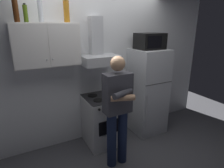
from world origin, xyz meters
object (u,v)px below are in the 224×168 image
object	(u,v)px
upper_cabinet	(46,45)
person_standing	(118,109)
stove_oven	(103,120)
range_hood	(98,52)
bottle_vodka_clear	(40,11)
microwave	(150,41)
bottle_liquor_amber	(66,11)
refrigerator	(148,91)
bottle_rum_dark	(16,11)
bottle_olive_oil	(25,13)

from	to	relation	value
upper_cabinet	person_standing	size ratio (longest dim) A/B	0.55
person_standing	stove_oven	bearing A→B (deg)	85.28
range_hood	person_standing	world-z (taller)	range_hood
person_standing	bottle_vodka_clear	world-z (taller)	bottle_vodka_clear
range_hood	microwave	distance (m)	0.97
person_standing	bottle_vodka_clear	bearing A→B (deg)	137.73
microwave	bottle_liquor_amber	world-z (taller)	bottle_liquor_amber
refrigerator	bottle_vodka_clear	bearing A→B (deg)	176.60
range_hood	refrigerator	size ratio (longest dim) A/B	0.47
range_hood	bottle_rum_dark	bearing A→B (deg)	-178.79
person_standing	bottle_olive_oil	distance (m)	1.76
upper_cabinet	bottle_rum_dark	distance (m)	0.55
refrigerator	bottle_olive_oil	world-z (taller)	bottle_olive_oil
upper_cabinet	range_hood	world-z (taller)	range_hood
stove_oven	refrigerator	xyz separation A→B (m)	(0.95, 0.00, 0.37)
microwave	bottle_olive_oil	distance (m)	2.01
microwave	bottle_vodka_clear	xyz separation A→B (m)	(-1.78, 0.09, 0.45)
upper_cabinet	bottle_vodka_clear	size ratio (longest dim) A/B	3.04
stove_oven	range_hood	size ratio (longest dim) A/B	1.17
person_standing	refrigerator	bearing A→B (deg)	31.23
range_hood	bottle_rum_dark	world-z (taller)	bottle_rum_dark
range_hood	bottle_vodka_clear	distance (m)	1.02
bottle_rum_dark	bottle_vodka_clear	xyz separation A→B (m)	(0.29, 0.00, 0.01)
bottle_rum_dark	bottle_vodka_clear	bearing A→B (deg)	0.80
bottle_rum_dark	bottle_olive_oil	size ratio (longest dim) A/B	1.21
upper_cabinet	refrigerator	xyz separation A→B (m)	(1.75, -0.12, -0.95)
bottle_liquor_amber	bottle_olive_oil	world-z (taller)	bottle_liquor_amber
range_hood	person_standing	size ratio (longest dim) A/B	0.46
upper_cabinet	bottle_vodka_clear	bearing A→B (deg)	-151.28
microwave	person_standing	world-z (taller)	microwave
stove_oven	microwave	size ratio (longest dim) A/B	1.82
range_hood	refrigerator	bearing A→B (deg)	-7.55
range_hood	upper_cabinet	bearing A→B (deg)	-179.91
refrigerator	bottle_liquor_amber	size ratio (longest dim) A/B	5.05
bottle_liquor_amber	bottle_vodka_clear	distance (m)	0.36
person_standing	bottle_olive_oil	xyz separation A→B (m)	(-0.96, 0.77, 1.26)
bottle_rum_dark	microwave	bearing A→B (deg)	-2.30
refrigerator	microwave	world-z (taller)	microwave
microwave	bottle_rum_dark	size ratio (longest dim) A/B	1.68
bottle_rum_dark	bottle_olive_oil	xyz separation A→B (m)	(0.11, 0.06, -0.03)
microwave	bottle_olive_oil	size ratio (longest dim) A/B	2.04
refrigerator	person_standing	distance (m)	1.17
bottle_liquor_amber	range_hood	bearing A→B (deg)	-2.43
bottle_liquor_amber	bottle_olive_oil	bearing A→B (deg)	178.44
bottle_olive_oil	bottle_rum_dark	bearing A→B (deg)	-152.60
stove_oven	microwave	xyz separation A→B (m)	(0.95, 0.02, 1.31)
bottle_liquor_amber	bottle_olive_oil	distance (m)	0.54
upper_cabinet	bottle_olive_oil	size ratio (longest dim) A/B	3.82
upper_cabinet	bottle_rum_dark	world-z (taller)	bottle_rum_dark
bottle_liquor_amber	bottle_vodka_clear	bearing A→B (deg)	-173.66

